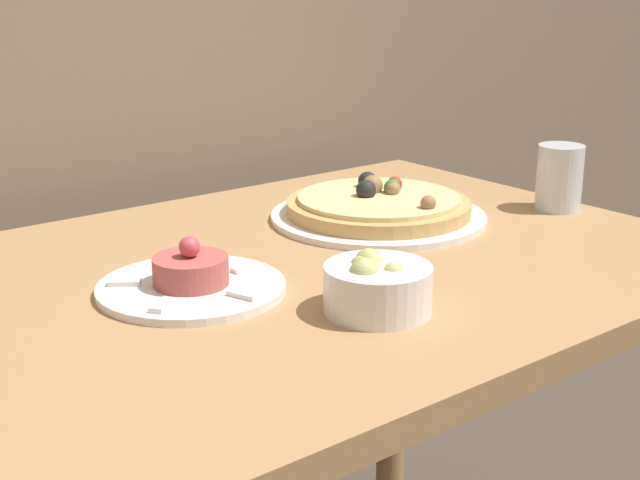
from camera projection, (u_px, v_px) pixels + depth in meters
The scene contains 5 objects.
dining_table at pixel (283, 337), 1.22m from camera, with size 1.18×0.80×0.73m.
pizza_plate at pixel (378, 208), 1.40m from camera, with size 0.34×0.34×0.07m.
tartare_plate at pixel (191, 281), 1.09m from camera, with size 0.23×0.23×0.07m.
small_bowl at pixel (376, 286), 1.03m from camera, with size 0.13×0.13×0.07m.
drinking_glass at pixel (559, 177), 1.45m from camera, with size 0.07×0.07×0.11m.
Camera 1 is at (-0.66, -0.51, 1.12)m, focal length 50.00 mm.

